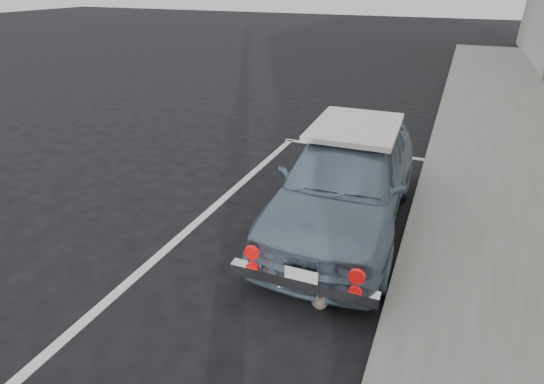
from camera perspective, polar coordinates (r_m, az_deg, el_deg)
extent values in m
cube|color=slate|center=(4.63, 32.71, -18.33)|extent=(2.80, 40.00, 0.15)
cube|color=silver|center=(8.57, 11.28, 5.57)|extent=(3.00, 0.12, 0.01)
cube|color=silver|center=(6.09, -9.47, -3.51)|extent=(0.12, 7.00, 0.01)
imported|color=slate|center=(5.70, 9.93, 1.81)|extent=(1.73, 3.98, 1.34)
cube|color=silver|center=(5.84, 11.21, 8.66)|extent=(1.16, 1.53, 0.07)
cube|color=silver|center=(4.25, 4.07, -12.02)|extent=(1.50, 0.18, 0.12)
cube|color=white|center=(4.15, 3.93, -11.31)|extent=(0.33, 0.03, 0.17)
cylinder|color=red|center=(4.23, -2.77, -8.14)|extent=(0.15, 0.05, 0.15)
cylinder|color=red|center=(4.00, 11.33, -11.08)|extent=(0.15, 0.05, 0.15)
cylinder|color=red|center=(4.33, -2.71, -10.09)|extent=(0.12, 0.04, 0.12)
cylinder|color=red|center=(4.11, 11.10, -13.06)|extent=(0.12, 0.04, 0.12)
ellipsoid|color=#796A5C|center=(4.53, 6.51, -13.84)|extent=(0.27, 0.35, 0.19)
sphere|color=#796A5C|center=(4.39, 6.48, -14.36)|extent=(0.12, 0.12, 0.12)
cone|color=#796A5C|center=(4.35, 6.10, -13.75)|extent=(0.04, 0.04, 0.05)
cone|color=#796A5C|center=(4.35, 6.96, -13.80)|extent=(0.04, 0.04, 0.05)
cylinder|color=#796A5C|center=(4.69, 7.11, -13.24)|extent=(0.14, 0.17, 0.03)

